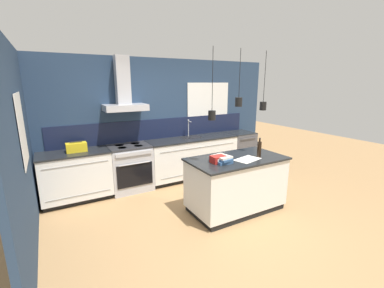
{
  "coord_description": "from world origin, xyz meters",
  "views": [
    {
      "loc": [
        -2.1,
        -3.14,
        2.11
      ],
      "look_at": [
        0.06,
        0.68,
        1.05
      ],
      "focal_mm": 24.0,
      "sensor_mm": 36.0,
      "label": 1
    }
  ],
  "objects_px": {
    "bottle_on_island": "(259,149)",
    "red_supply_box": "(218,159)",
    "oven_range": "(130,168)",
    "dishwasher": "(239,150)",
    "yellow_toolbox": "(76,147)",
    "book_stack": "(221,159)"
  },
  "relations": [
    {
      "from": "oven_range",
      "to": "bottle_on_island",
      "type": "height_order",
      "value": "bottle_on_island"
    },
    {
      "from": "yellow_toolbox",
      "to": "dishwasher",
      "type": "bearing_deg",
      "value": -0.0
    },
    {
      "from": "bottle_on_island",
      "to": "red_supply_box",
      "type": "distance_m",
      "value": 0.76
    },
    {
      "from": "book_stack",
      "to": "oven_range",
      "type": "bearing_deg",
      "value": 118.02
    },
    {
      "from": "book_stack",
      "to": "yellow_toolbox",
      "type": "bearing_deg",
      "value": 136.68
    },
    {
      "from": "dishwasher",
      "to": "book_stack",
      "type": "relative_size",
      "value": 2.56
    },
    {
      "from": "dishwasher",
      "to": "oven_range",
      "type": "bearing_deg",
      "value": -179.91
    },
    {
      "from": "book_stack",
      "to": "yellow_toolbox",
      "type": "distance_m",
      "value": 2.57
    },
    {
      "from": "bottle_on_island",
      "to": "red_supply_box",
      "type": "height_order",
      "value": "bottle_on_island"
    },
    {
      "from": "bottle_on_island",
      "to": "red_supply_box",
      "type": "xyz_separation_m",
      "value": [
        -0.75,
        0.09,
        -0.08
      ]
    },
    {
      "from": "book_stack",
      "to": "red_supply_box",
      "type": "xyz_separation_m",
      "value": [
        -0.05,
        0.0,
        0.0
      ]
    },
    {
      "from": "red_supply_box",
      "to": "oven_range",
      "type": "bearing_deg",
      "value": 116.72
    },
    {
      "from": "oven_range",
      "to": "book_stack",
      "type": "xyz_separation_m",
      "value": [
        0.94,
        -1.76,
        0.5
      ]
    },
    {
      "from": "dishwasher",
      "to": "bottle_on_island",
      "type": "relative_size",
      "value": 2.79
    },
    {
      "from": "book_stack",
      "to": "yellow_toolbox",
      "type": "relative_size",
      "value": 1.05
    },
    {
      "from": "yellow_toolbox",
      "to": "red_supply_box",
      "type": "bearing_deg",
      "value": -44.08
    },
    {
      "from": "bottle_on_island",
      "to": "book_stack",
      "type": "relative_size",
      "value": 0.92
    },
    {
      "from": "bottle_on_island",
      "to": "yellow_toolbox",
      "type": "relative_size",
      "value": 0.96
    },
    {
      "from": "dishwasher",
      "to": "red_supply_box",
      "type": "bearing_deg",
      "value": -137.01
    },
    {
      "from": "red_supply_box",
      "to": "yellow_toolbox",
      "type": "relative_size",
      "value": 0.65
    },
    {
      "from": "yellow_toolbox",
      "to": "book_stack",
      "type": "bearing_deg",
      "value": -43.32
    },
    {
      "from": "oven_range",
      "to": "dishwasher",
      "type": "xyz_separation_m",
      "value": [
        2.77,
        0.0,
        0.0
      ]
    }
  ]
}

